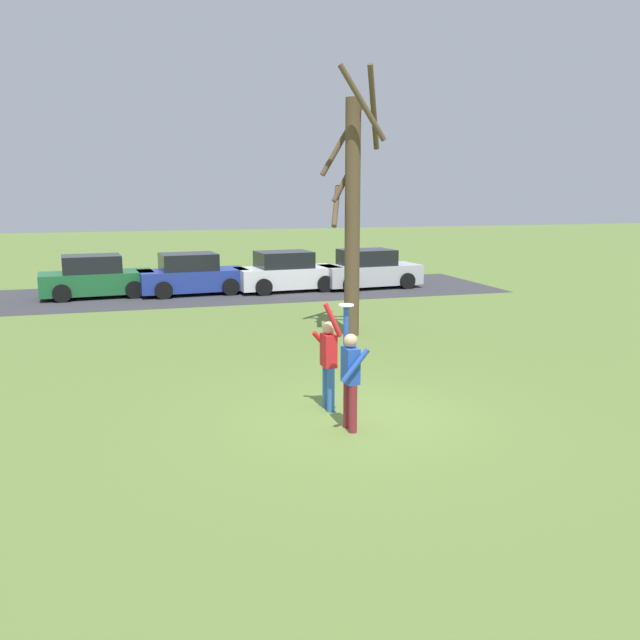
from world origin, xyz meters
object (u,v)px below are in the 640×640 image
Objects in this scene: parked_car_silver at (369,270)px; person_catcher at (350,373)px; parked_car_blue at (192,275)px; parked_car_green at (96,278)px; bare_tree_tall at (353,208)px; parked_car_white at (287,273)px; frisbee_disc at (346,305)px; person_defender at (329,358)px.

person_catcher is at bearing -116.41° from parked_car_silver.
person_catcher is at bearing -91.51° from parked_car_blue.
person_catcher is 0.49× the size of parked_car_silver.
bare_tree_tall reaches higher than parked_car_green.
person_catcher is 0.49× the size of parked_car_white.
parked_car_green is at bearing 171.43° from parked_car_white.
frisbee_disc is at bearing -79.34° from parked_car_green.
parked_car_silver is 0.60× the size of bare_tree_tall.
parked_car_silver is (6.34, 14.80, -0.25)m from person_defender.
bare_tree_tall is at bearing -57.57° from parked_car_green.
parked_car_blue is 1.00× the size of parked_car_white.
parked_car_white is at bearing -8.57° from parked_car_green.
person_catcher reaches higher than parked_car_silver.
parked_car_blue is (-0.94, 16.23, -0.25)m from person_catcher.
person_defender is (-0.03, 1.12, -0.00)m from person_catcher.
frisbee_disc is (0.03, -0.90, 1.11)m from person_defender.
person_catcher is 0.49× the size of parked_car_blue.
parked_car_green is at bearing 13.68° from person_catcher.
person_defender reaches higher than parked_car_green.
person_defender is at bearing -117.99° from parked_car_silver.
parked_car_blue and parked_car_white have the same top height.
frisbee_disc is 0.06× the size of parked_car_white.
parked_car_green is 1.00× the size of parked_car_white.
parked_car_white is at bearing -8.24° from parked_car_blue.
frisbee_disc is 16.97m from parked_car_silver.
parked_car_silver is (6.31, 15.70, -1.37)m from frisbee_disc.
parked_car_green is at bearing 105.47° from frisbee_disc.
parked_car_green is (-4.50, 16.26, -1.37)m from frisbee_disc.
frisbee_disc is at bearing 0.00° from person_catcher.
person_catcher reaches higher than parked_car_blue.
bare_tree_tall reaches higher than person_catcher.
bare_tree_tall is (3.47, -9.00, 2.78)m from parked_car_blue.
parked_car_green is 11.96m from bare_tree_tall.
parked_car_silver is (10.81, -0.56, 0.00)m from parked_car_green.
parked_car_green is (-4.47, 15.36, -0.25)m from person_defender.
parked_car_blue is at bearing 93.33° from frisbee_disc.
parked_car_white is at bearing 79.89° from frisbee_disc.
person_catcher is 16.26m from parked_car_blue.
bare_tree_tall is (2.53, 7.23, 2.53)m from person_catcher.
person_defender reaches higher than parked_car_silver.
parked_car_green is at bearing 172.22° from parked_car_silver.
person_defender is 16.10m from parked_car_silver.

